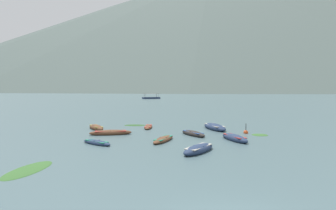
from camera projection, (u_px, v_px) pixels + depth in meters
The scene contains 18 objects.
ground_plane at pixel (159, 90), 1504.62m from camera, with size 6000.00×6000.00×0.00m, color #476066.
mountain_1 at pixel (42, 72), 1559.56m from camera, with size 574.60×574.60×205.92m, color #4C5B56.
mountain_2 at pixel (116, 61), 1688.68m from camera, with size 1242.91×1242.91×361.39m, color #4C5B56.
mountain_3 at pixel (210, 32), 1449.26m from camera, with size 2513.03×2513.03×613.47m, color #4C5B56.
rowboat_0 at pixel (97, 143), 20.72m from camera, with size 2.82×2.49×0.39m.
rowboat_1 at pixel (193, 134), 24.65m from camera, with size 2.36×3.32×0.53m.
rowboat_2 at pixel (148, 127), 29.31m from camera, with size 0.99×3.14×0.38m.
rowboat_3 at pixel (163, 139), 21.95m from camera, with size 2.24×3.61×0.43m.
rowboat_4 at pixel (235, 138), 22.28m from camera, with size 1.93×3.68×0.61m.
rowboat_5 at pixel (215, 127), 28.40m from camera, with size 2.35×4.57×0.73m.
rowboat_6 at pixel (111, 133), 25.09m from camera, with size 3.97×1.59×0.55m.
rowboat_7 at pixel (96, 127), 28.52m from camera, with size 2.61×3.53×0.55m.
rowboat_10 at pixel (199, 149), 18.17m from camera, with size 2.97×3.45×0.60m.
ferry_0 at pixel (151, 98), 116.73m from camera, with size 7.88×5.13×2.54m.
mooring_buoy at pixel (246, 132), 25.76m from camera, with size 0.44×0.44×1.07m.
weed_patch_0 at pixel (260, 135), 24.81m from camera, with size 1.35×1.50×0.14m, color #38662D.
weed_patch_1 at pixel (28, 170), 14.11m from camera, with size 3.53×1.50×0.14m, color #38662D.
weed_patch_2 at pixel (135, 125), 31.47m from camera, with size 1.35×2.49×0.14m, color #2D5628.
Camera 1 is at (-2.36, -7.72, 4.21)m, focal length 29.04 mm.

